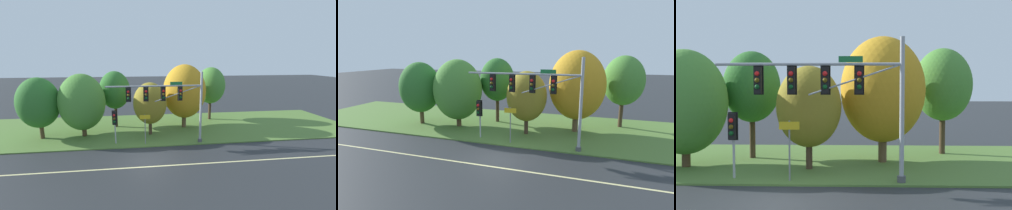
# 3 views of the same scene
# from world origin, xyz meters

# --- Properties ---
(ground_plane) EXTENTS (160.00, 160.00, 0.00)m
(ground_plane) POSITION_xyz_m (0.00, 0.00, 0.00)
(ground_plane) COLOR #282B2D
(grass_verge) EXTENTS (48.00, 11.50, 0.10)m
(grass_verge) POSITION_xyz_m (0.00, 8.25, 0.05)
(grass_verge) COLOR #517533
(grass_verge) RESTS_ON ground
(traffic_signal_mast) EXTENTS (8.74, 0.49, 6.65)m
(traffic_signal_mast) POSITION_xyz_m (2.10, 3.05, 4.37)
(traffic_signal_mast) COLOR #9EA0A5
(traffic_signal_mast) RESTS_ON grass_verge
(pedestrian_signal_near_kerb) EXTENTS (0.46, 0.55, 3.17)m
(pedestrian_signal_near_kerb) POSITION_xyz_m (-2.87, 3.48, 2.40)
(pedestrian_signal_near_kerb) COLOR #9EA0A5
(pedestrian_signal_near_kerb) RESTS_ON grass_verge
(route_sign_post) EXTENTS (0.95, 0.08, 2.81)m
(route_sign_post) POSITION_xyz_m (-0.12, 3.17, 1.94)
(route_sign_post) COLOR slate
(route_sign_post) RESTS_ON grass_verge
(tree_left_of_mast) EXTENTS (4.54, 4.54, 6.35)m
(tree_left_of_mast) POSITION_xyz_m (-6.28, 6.24, 3.61)
(tree_left_of_mast) COLOR #4C3823
(tree_left_of_mast) RESTS_ON grass_verge
(tree_behind_signpost) EXTENTS (3.40, 3.40, 6.42)m
(tree_behind_signpost) POSITION_xyz_m (-3.31, 8.95, 4.37)
(tree_behind_signpost) COLOR #423021
(tree_behind_signpost) RESTS_ON grass_verge
(tree_mid_verge) EXTENTS (3.42, 3.42, 5.44)m
(tree_mid_verge) POSITION_xyz_m (0.48, 5.84, 3.39)
(tree_mid_verge) COLOR #423021
(tree_mid_verge) RESTS_ON grass_verge
(tree_tall_centre) EXTENTS (4.81, 4.81, 7.17)m
(tree_tall_centre) POSITION_xyz_m (4.46, 7.89, 4.24)
(tree_tall_centre) COLOR brown
(tree_tall_centre) RESTS_ON grass_verge
(tree_right_far) EXTENTS (3.67, 3.67, 6.70)m
(tree_right_far) POSITION_xyz_m (8.43, 10.78, 4.49)
(tree_right_far) COLOR #423021
(tree_right_far) RESTS_ON grass_verge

